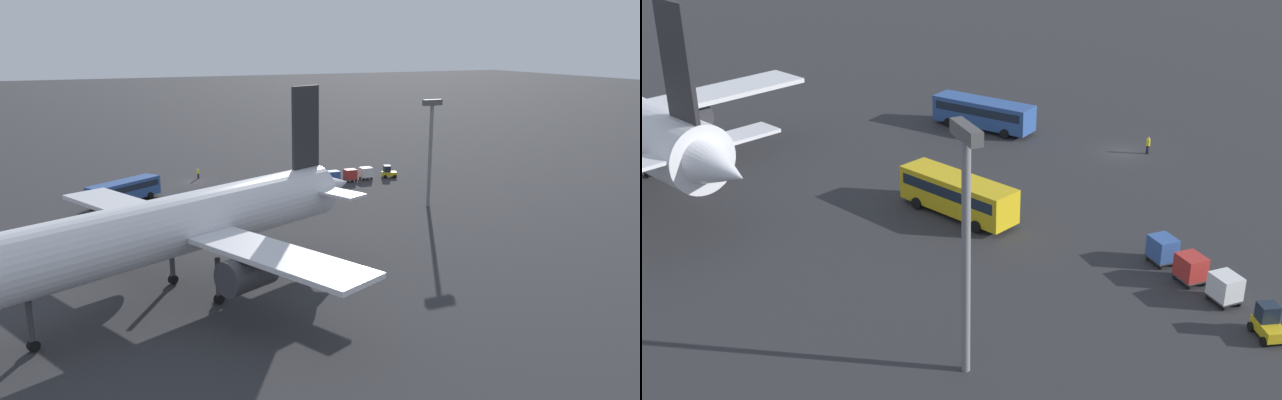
% 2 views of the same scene
% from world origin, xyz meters
% --- Properties ---
extents(ground_plane, '(600.00, 600.00, 0.00)m').
position_xyz_m(ground_plane, '(0.00, 0.00, 0.00)').
color(ground_plane, '#2D2D30').
extents(shuttle_bus_near, '(10.93, 8.67, 3.16)m').
position_xyz_m(shuttle_bus_near, '(11.97, 9.72, 1.90)').
color(shuttle_bus_near, '#2D5199').
rests_on(shuttle_bus_near, ground).
extents(shuttle_bus_far, '(10.97, 7.01, 3.28)m').
position_xyz_m(shuttle_bus_far, '(-7.22, 20.75, 1.96)').
color(shuttle_bus_far, gold).
rests_on(shuttle_bus_far, ground).
extents(baggage_tug, '(2.66, 2.17, 2.10)m').
position_xyz_m(baggage_tug, '(-31.24, 10.12, 0.94)').
color(baggage_tug, gold).
rests_on(baggage_tug, ground).
extents(worker_person, '(0.38, 0.38, 1.74)m').
position_xyz_m(worker_person, '(-1.34, -2.03, 0.87)').
color(worker_person, '#1E1E2D').
rests_on(worker_person, ground).
extents(cargo_cart_white, '(2.01, 1.70, 2.06)m').
position_xyz_m(cargo_cart_white, '(-27.01, 9.93, 1.19)').
color(cargo_cart_white, '#38383D').
rests_on(cargo_cart_white, ground).
extents(cargo_cart_red, '(2.01, 1.70, 2.06)m').
position_xyz_m(cargo_cart_red, '(-23.90, 10.30, 1.19)').
color(cargo_cart_red, '#38383D').
rests_on(cargo_cart_red, ground).
extents(cargo_cart_blue, '(2.01, 1.70, 2.06)m').
position_xyz_m(cargo_cart_blue, '(-20.78, 10.39, 1.19)').
color(cargo_cart_blue, '#38383D').
rests_on(cargo_cart_blue, ground).
extents(light_pole, '(2.80, 0.70, 14.92)m').
position_xyz_m(light_pole, '(-27.18, 28.63, 9.35)').
color(light_pole, slate).
rests_on(light_pole, ground).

